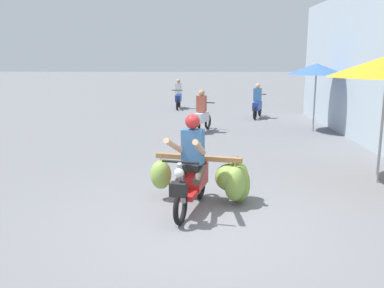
{
  "coord_description": "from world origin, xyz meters",
  "views": [
    {
      "loc": [
        -0.13,
        -5.97,
        2.48
      ],
      "look_at": [
        -0.22,
        1.52,
        0.9
      ],
      "focal_mm": 39.26,
      "sensor_mm": 36.0,
      "label": 1
    }
  ],
  "objects": [
    {
      "name": "motorbike_distant_ahead_left",
      "position": [
        2.29,
        10.92,
        0.57
      ],
      "size": [
        0.69,
        1.57,
        1.4
      ],
      "color": "black",
      "rests_on": "ground"
    },
    {
      "name": "motorbike_main_loaded",
      "position": [
        0.1,
        0.79,
        0.52
      ],
      "size": [
        1.78,
        1.72,
        1.58
      ],
      "color": "black",
      "rests_on": "ground"
    },
    {
      "name": "market_umbrella_near_shop",
      "position": [
        3.74,
        7.91,
        2.06
      ],
      "size": [
        1.87,
        1.87,
        2.24
      ],
      "color": "#99999E",
      "rests_on": "ground"
    },
    {
      "name": "ground_plane",
      "position": [
        0.0,
        0.0,
        0.0
      ],
      "size": [
        120.0,
        120.0,
        0.0
      ],
      "primitive_type": "plane",
      "color": "slate"
    },
    {
      "name": "motorbike_distant_far_ahead",
      "position": [
        0.02,
        7.7,
        0.57
      ],
      "size": [
        0.72,
        1.55,
        1.4
      ],
      "color": "black",
      "rests_on": "ground"
    },
    {
      "name": "motorbike_distant_ahead_right",
      "position": [
        -1.03,
        13.98,
        0.57
      ],
      "size": [
        0.5,
        1.62,
        1.4
      ],
      "color": "black",
      "rests_on": "ground"
    }
  ]
}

